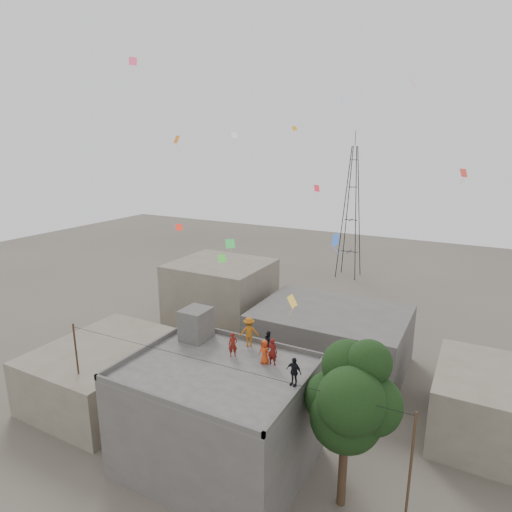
% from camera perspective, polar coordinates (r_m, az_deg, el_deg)
% --- Properties ---
extents(ground, '(140.00, 140.00, 0.00)m').
position_cam_1_polar(ground, '(27.92, -4.98, -25.73)').
color(ground, '#4C463E').
rests_on(ground, ground).
extents(main_building, '(10.00, 8.00, 6.10)m').
position_cam_1_polar(main_building, '(26.06, -5.14, -20.60)').
color(main_building, '#4E4B49').
rests_on(main_building, ground).
extents(parapet, '(10.00, 8.00, 0.30)m').
position_cam_1_polar(parapet, '(24.36, -5.31, -14.42)').
color(parapet, '#4E4B49').
rests_on(parapet, main_building).
extents(stair_head_box, '(1.60, 1.80, 2.00)m').
position_cam_1_polar(stair_head_box, '(27.56, -7.99, -8.97)').
color(stair_head_box, '#4E4B49').
rests_on(stair_head_box, main_building).
extents(neighbor_west, '(8.00, 10.00, 4.00)m').
position_cam_1_polar(neighbor_west, '(34.20, -19.29, -14.31)').
color(neighbor_west, '#686152').
rests_on(neighbor_west, ground).
extents(neighbor_north, '(12.00, 9.00, 5.00)m').
position_cam_1_polar(neighbor_north, '(36.66, 9.87, -10.77)').
color(neighbor_north, '#4E4B49').
rests_on(neighbor_north, ground).
extents(neighbor_northwest, '(9.00, 8.00, 7.00)m').
position_cam_1_polar(neighbor_northwest, '(42.74, -4.68, -5.41)').
color(neighbor_northwest, '#686152').
rests_on(neighbor_northwest, ground).
extents(neighbor_east, '(7.00, 8.00, 4.40)m').
position_cam_1_polar(neighbor_east, '(31.96, 29.16, -17.17)').
color(neighbor_east, '#686152').
rests_on(neighbor_east, ground).
extents(tree, '(4.90, 4.60, 9.10)m').
position_cam_1_polar(tree, '(22.29, 12.53, -18.15)').
color(tree, black).
rests_on(tree, ground).
extents(utility_line, '(20.12, 0.62, 7.40)m').
position_cam_1_polar(utility_line, '(24.53, -5.84, -20.89)').
color(utility_line, black).
rests_on(utility_line, ground).
extents(transmission_tower, '(2.97, 2.97, 20.01)m').
position_cam_1_polar(transmission_tower, '(60.52, 12.58, 5.63)').
color(transmission_tower, black).
rests_on(transmission_tower, ground).
extents(person_red_adult, '(0.59, 0.41, 1.58)m').
position_cam_1_polar(person_red_adult, '(24.41, 2.22, -12.61)').
color(person_red_adult, '#63120F').
rests_on(person_red_adult, main_building).
extents(person_orange_child, '(0.78, 0.60, 1.41)m').
position_cam_1_polar(person_orange_child, '(24.55, 1.14, -12.65)').
color(person_orange_child, '#C64016').
rests_on(person_orange_child, main_building).
extents(person_dark_child, '(0.74, 0.78, 1.26)m').
position_cam_1_polar(person_dark_child, '(25.95, 1.71, -11.27)').
color(person_dark_child, black).
rests_on(person_dark_child, main_building).
extents(person_dark_adult, '(0.95, 0.54, 1.53)m').
position_cam_1_polar(person_dark_adult, '(22.61, 5.06, -15.08)').
color(person_dark_adult, black).
rests_on(person_dark_adult, main_building).
extents(person_orange_adult, '(1.38, 1.20, 1.86)m').
position_cam_1_polar(person_orange_adult, '(26.41, -0.94, -10.07)').
color(person_orange_adult, '#AB5D13').
rests_on(person_orange_adult, main_building).
extents(person_red_child, '(0.64, 0.57, 1.46)m').
position_cam_1_polar(person_red_child, '(25.31, -3.09, -11.74)').
color(person_red_child, maroon).
rests_on(person_red_child, main_building).
extents(kites, '(18.74, 18.93, 12.81)m').
position_cam_1_polar(kites, '(26.40, 2.99, 9.24)').
color(kites, '#FC2B1A').
rests_on(kites, ground).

